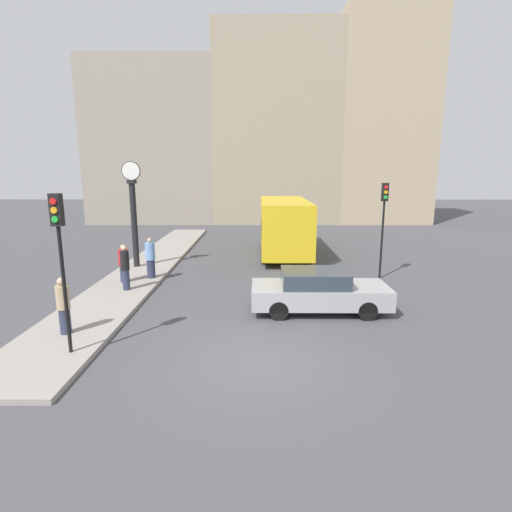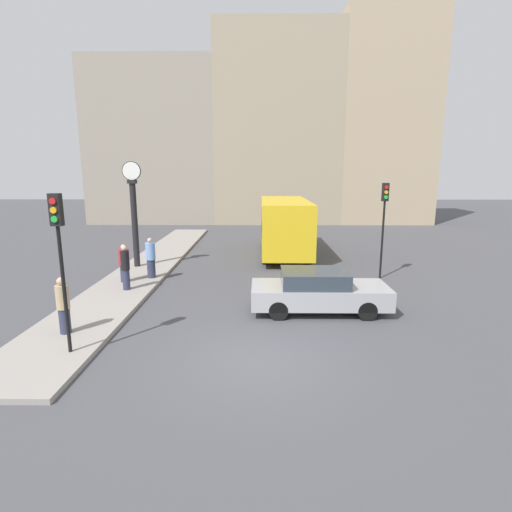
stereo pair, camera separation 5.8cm
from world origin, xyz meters
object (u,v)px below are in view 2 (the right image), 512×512
traffic_light_near (59,241)px  pedestrian_red_top (124,264)px  sedan_car (318,291)px  pedestrian_tan_coat (63,306)px  pedestrian_black_jacket (125,268)px  pedestrian_blue_stripe (151,258)px  traffic_light_far (384,211)px  street_clock (134,214)px  bus_distant (284,224)px

traffic_light_near → pedestrian_red_top: (-0.80, 6.62, -2.07)m
sedan_car → pedestrian_tan_coat: pedestrian_tan_coat is taller
pedestrian_black_jacket → pedestrian_blue_stripe: bearing=74.9°
traffic_light_far → pedestrian_red_top: traffic_light_far is taller
street_clock → pedestrian_red_top: bearing=-82.9°
pedestrian_red_top → pedestrian_tan_coat: 5.42m
bus_distant → pedestrian_black_jacket: bearing=-130.9°
pedestrian_red_top → pedestrian_blue_stripe: bearing=35.1°
street_clock → traffic_light_near: bearing=-83.1°
pedestrian_red_top → pedestrian_tan_coat: (0.11, -5.42, 0.05)m
pedestrian_blue_stripe → bus_distant: bearing=43.5°
traffic_light_near → pedestrian_blue_stripe: size_ratio=2.29×
pedestrian_black_jacket → pedestrian_tan_coat: pedestrian_black_jacket is taller
traffic_light_far → pedestrian_tan_coat: (-10.76, -6.54, -2.00)m
sedan_car → pedestrian_tan_coat: bearing=-163.1°
bus_distant → street_clock: size_ratio=1.57×
pedestrian_red_top → pedestrian_tan_coat: size_ratio=0.96×
traffic_light_near → street_clock: (-1.14, 9.39, -0.32)m
traffic_light_far → traffic_light_near: bearing=-142.5°
pedestrian_red_top → pedestrian_black_jacket: bearing=-69.3°
pedestrian_black_jacket → traffic_light_near: bearing=-86.2°
traffic_light_far → pedestrian_black_jacket: 10.85m
sedan_car → pedestrian_blue_stripe: bearing=150.0°
street_clock → pedestrian_black_jacket: street_clock is taller
pedestrian_tan_coat → pedestrian_red_top: bearing=91.2°
bus_distant → traffic_light_near: size_ratio=1.96×
traffic_light_far → pedestrian_blue_stripe: traffic_light_far is taller
pedestrian_red_top → pedestrian_tan_coat: pedestrian_tan_coat is taller
pedestrian_red_top → pedestrian_tan_coat: bearing=-88.8°
bus_distant → pedestrian_black_jacket: bus_distant is taller
sedan_car → street_clock: (-7.87, 5.94, 1.93)m
bus_distant → pedestrian_black_jacket: (-6.52, -7.53, -0.73)m
bus_distant → traffic_light_far: bearing=-53.4°
pedestrian_tan_coat → pedestrian_blue_stripe: bearing=82.4°
bus_distant → pedestrian_tan_coat: bearing=-120.1°
pedestrian_blue_stripe → street_clock: bearing=120.8°
sedan_car → traffic_light_far: size_ratio=1.09×
sedan_car → traffic_light_far: 5.88m
traffic_light_far → pedestrian_black_jacket: bearing=-167.7°
street_clock → pedestrian_red_top: (0.35, -2.77, -1.74)m
bus_distant → traffic_light_far: (3.91, -5.26, 1.21)m
pedestrian_blue_stripe → pedestrian_tan_coat: (-0.81, -6.06, -0.05)m
bus_distant → pedestrian_tan_coat: size_ratio=4.81×
traffic_light_far → pedestrian_red_top: bearing=-174.1°
traffic_light_far → pedestrian_black_jacket: (-10.44, -2.27, -1.94)m
traffic_light_near → pedestrian_red_top: bearing=96.9°
pedestrian_black_jacket → traffic_light_far: bearing=12.3°
traffic_light_far → street_clock: (-11.22, 1.65, -0.30)m
traffic_light_far → street_clock: size_ratio=0.84×
pedestrian_red_top → sedan_car: bearing=-22.8°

